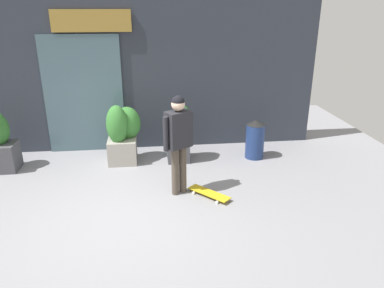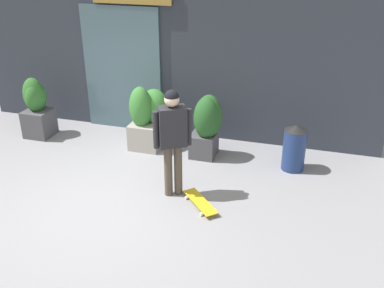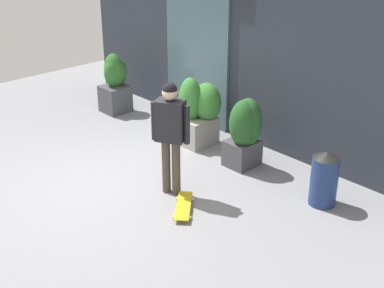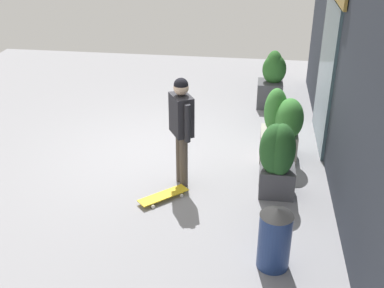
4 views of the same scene
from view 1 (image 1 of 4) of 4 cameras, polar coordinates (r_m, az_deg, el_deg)
The scene contains 8 objects.
ground_plane at distance 6.20m, azimuth -10.02°, elevation -9.93°, with size 12.00×12.00×0.00m, color gray.
building_facade at distance 8.37m, azimuth -10.16°, elevation 11.31°, with size 8.51×0.31×3.63m.
skateboarder at distance 6.17m, azimuth -2.11°, elevation 1.43°, with size 0.53×0.43×1.77m.
skateboard at distance 6.46m, azimuth 2.68°, elevation -7.66°, with size 0.70×0.73×0.08m.
planter_box_left at distance 7.80m, azimuth -10.74°, elevation 1.61°, with size 0.70×0.68×1.26m.
planter_box_right at distance 7.70m, azimuth -1.81°, elevation 2.07°, with size 0.57×0.56×1.22m.
planter_box_mid at distance 8.21m, azimuth -27.76°, elevation 0.56°, with size 0.55×0.58×1.23m.
trash_bin at distance 8.03m, azimuth 9.79°, elevation 0.78°, with size 0.41×0.41×0.85m.
Camera 1 is at (0.43, -5.33, 3.14)m, focal length 34.20 mm.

